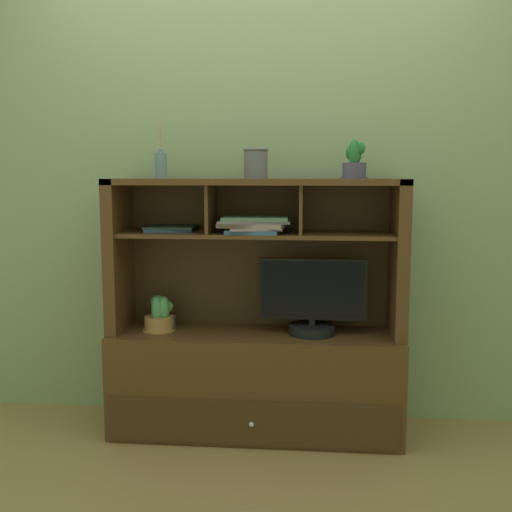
% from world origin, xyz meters
% --- Properties ---
extents(floor_plane, '(6.00, 6.00, 0.02)m').
position_xyz_m(floor_plane, '(0.00, 0.00, -0.01)').
color(floor_plane, olive).
rests_on(floor_plane, ground).
extents(back_wall, '(6.00, 0.02, 2.80)m').
position_xyz_m(back_wall, '(0.00, 0.25, 1.40)').
color(back_wall, '#879E6E').
rests_on(back_wall, ground).
extents(media_console, '(1.47, 0.47, 1.30)m').
position_xyz_m(media_console, '(0.00, 0.01, 0.40)').
color(media_console, '#4F3119').
rests_on(media_console, ground).
extents(tv_monitor, '(0.53, 0.23, 0.38)m').
position_xyz_m(tv_monitor, '(0.28, -0.02, 0.69)').
color(tv_monitor, black).
rests_on(tv_monitor, media_console).
extents(potted_orchid, '(0.17, 0.17, 0.18)m').
position_xyz_m(potted_orchid, '(-0.50, -0.02, 0.59)').
color(potted_orchid, '#AD7A42').
rests_on(potted_orchid, media_console).
extents(potted_fern, '(0.13, 0.13, 0.17)m').
position_xyz_m(potted_fern, '(-0.48, 0.01, 0.60)').
color(potted_fern, '#474C4A').
rests_on(potted_fern, media_console).
extents(magazine_stack_left, '(0.36, 0.27, 0.08)m').
position_xyz_m(magazine_stack_left, '(-0.01, -0.05, 1.08)').
color(magazine_stack_left, '#2F547F').
rests_on(magazine_stack_left, media_console).
extents(magazine_stack_centre, '(0.27, 0.27, 0.03)m').
position_xyz_m(magazine_stack_centre, '(-0.44, 0.05, 1.05)').
color(magazine_stack_centre, '#375686').
rests_on(magazine_stack_centre, media_console).
extents(diffuser_bottle, '(0.06, 0.06, 0.27)m').
position_xyz_m(diffuser_bottle, '(-0.48, -0.00, 1.37)').
color(diffuser_bottle, slate).
rests_on(diffuser_bottle, media_console).
extents(potted_succulent, '(0.13, 0.13, 0.19)m').
position_xyz_m(potted_succulent, '(0.48, -0.03, 1.37)').
color(potted_succulent, '#464359').
rests_on(potted_succulent, media_console).
extents(ceramic_vase, '(0.12, 0.12, 0.15)m').
position_xyz_m(ceramic_vase, '(0.00, -0.01, 1.37)').
color(ceramic_vase, '#5A585B').
rests_on(ceramic_vase, media_console).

